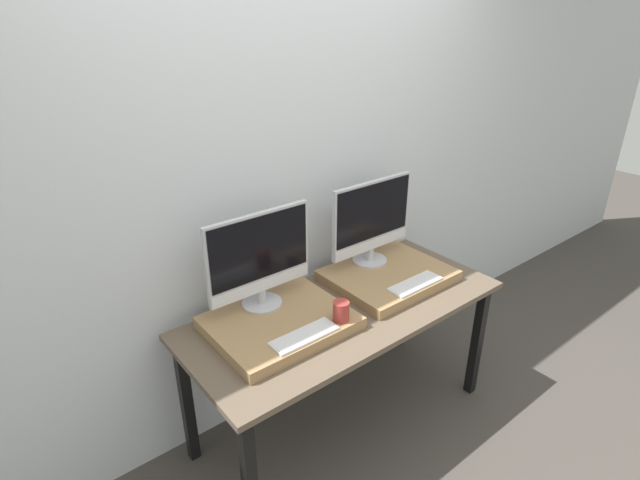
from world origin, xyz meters
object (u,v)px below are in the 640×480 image
at_px(keyboard_right, 415,284).
at_px(monitor_left, 260,258).
at_px(keyboard_left, 304,336).
at_px(mug, 341,311).
at_px(monitor_right, 372,220).

bearing_deg(keyboard_right, monitor_left, 154.75).
distance_m(keyboard_left, mug, 0.21).
bearing_deg(keyboard_left, monitor_right, 25.25).
height_order(monitor_left, mug, monitor_left).
bearing_deg(monitor_right, keyboard_right, -90.00).
distance_m(monitor_left, keyboard_right, 0.81).
height_order(mug, monitor_right, monitor_right).
relative_size(keyboard_left, monitor_right, 0.58).
bearing_deg(keyboard_left, mug, 0.00).
xyz_separation_m(monitor_right, keyboard_right, (0.00, -0.33, -0.24)).
xyz_separation_m(mug, keyboard_right, (0.50, -0.00, -0.04)).
distance_m(monitor_right, keyboard_right, 0.41).
relative_size(monitor_left, keyboard_right, 1.72).
distance_m(monitor_left, mug, 0.44).
xyz_separation_m(monitor_left, monitor_right, (0.70, 0.00, 0.00)).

